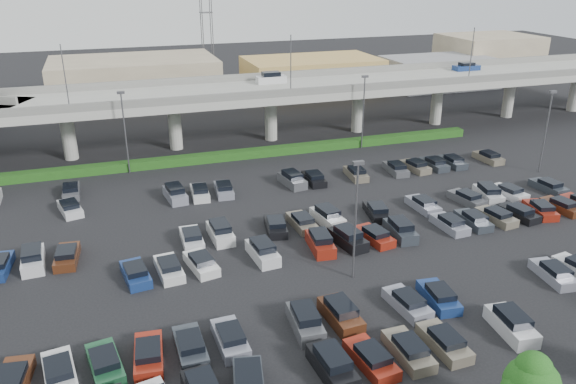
{
  "coord_description": "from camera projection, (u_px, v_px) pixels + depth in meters",
  "views": [
    {
      "loc": [
        -18.08,
        -44.98,
        24.45
      ],
      "look_at": [
        -0.71,
        6.98,
        2.0
      ],
      "focal_mm": 35.0,
      "sensor_mm": 36.0,
      "label": 1
    }
  ],
  "objects": [
    {
      "name": "ground",
      "position": [
        318.0,
        236.0,
        54.05
      ],
      "size": [
        280.0,
        280.0,
        0.0
      ],
      "primitive_type": "plane",
      "color": "black"
    },
    {
      "name": "overpass",
      "position": [
        235.0,
        96.0,
        79.45
      ],
      "size": [
        150.0,
        13.0,
        15.8
      ],
      "color": "#989991",
      "rests_on": "ground"
    },
    {
      "name": "comm_tower",
      "position": [
        206.0,
        9.0,
        114.24
      ],
      "size": [
        2.4,
        2.4,
        30.0
      ],
      "color": "#4E4E53",
      "rests_on": "ground"
    },
    {
      "name": "light_poles",
      "position": [
        270.0,
        174.0,
        52.23
      ],
      "size": [
        66.9,
        48.38,
        10.3
      ],
      "color": "#4E4E53",
      "rests_on": "ground"
    },
    {
      "name": "parked_cars",
      "position": [
        335.0,
        252.0,
        49.91
      ],
      "size": [
        62.85,
        41.56,
        1.67
      ],
      "color": "#4B4D52",
      "rests_on": "ground"
    },
    {
      "name": "distant_buildings",
      "position": [
        263.0,
        76.0,
        110.5
      ],
      "size": [
        138.0,
        24.0,
        9.0
      ],
      "color": "gray",
      "rests_on": "ground"
    },
    {
      "name": "hedge",
      "position": [
        251.0,
        153.0,
        75.78
      ],
      "size": [
        66.0,
        1.6,
        1.1
      ],
      "primitive_type": "cube",
      "color": "#184012",
      "rests_on": "ground"
    }
  ]
}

